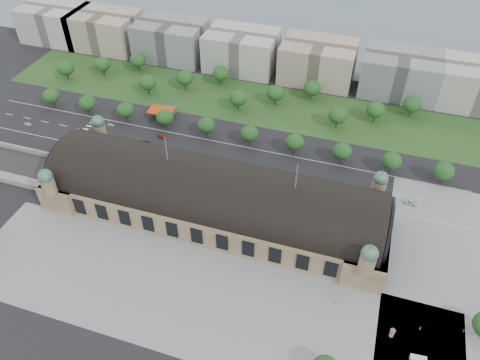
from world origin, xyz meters
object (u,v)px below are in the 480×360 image
(parked_car_1, at_px, (97,148))
(parked_car_6, at_px, (185,170))
(parked_car_0, at_px, (87,148))
(bus_east, at_px, (283,183))
(petrol_station, at_px, (165,111))
(traffic_car_1, at_px, (111,125))
(traffic_car_2, at_px, (145,142))
(traffic_car_3, at_px, (163,137))
(bus_mid, at_px, (258,178))
(parked_car_3, at_px, (162,165))
(parked_car_5, at_px, (157,166))
(pedestrian_5, at_px, (420,328))
(van_south, at_px, (417,359))
(parked_car_2, at_px, (141,158))
(pedestrian_2, at_px, (464,331))
(advertising_column, at_px, (392,333))
(pedestrian_0, at_px, (336,301))
(bus_west, at_px, (215,162))
(traffic_car_6, at_px, (409,202))
(parked_car_4, at_px, (124,159))
(traffic_car_0, at_px, (28,124))

(parked_car_1, relative_size, parked_car_6, 1.08)
(parked_car_0, relative_size, bus_east, 0.33)
(petrol_station, xyz_separation_m, bus_east, (78.57, -38.00, -1.10))
(traffic_car_1, bearing_deg, traffic_car_2, -105.19)
(traffic_car_3, height_order, bus_mid, bus_mid)
(parked_car_3, xyz_separation_m, parked_car_5, (-1.78, -1.40, 0.06))
(pedestrian_5, bearing_deg, parked_car_5, -112.32)
(traffic_car_2, relative_size, parked_car_0, 1.10)
(van_south, bearing_deg, parked_car_2, 148.16)
(petrol_station, distance_m, traffic_car_1, 31.39)
(parked_car_0, relative_size, parked_car_1, 0.86)
(parked_car_2, relative_size, parked_car_3, 1.18)
(traffic_car_1, height_order, pedestrian_2, pedestrian_2)
(advertising_column, xyz_separation_m, pedestrian_0, (-20.81, 7.62, -1.11))
(bus_mid, xyz_separation_m, advertising_column, (67.72, -64.31, 0.17))
(traffic_car_2, height_order, parked_car_3, parked_car_3)
(parked_car_6, height_order, bus_east, bus_east)
(van_south, relative_size, pedestrian_0, 3.53)
(parked_car_1, distance_m, parked_car_2, 25.80)
(parked_car_6, distance_m, pedestrian_2, 138.09)
(parked_car_6, bearing_deg, bus_west, 100.55)
(bus_west, xyz_separation_m, bus_mid, (23.70, -5.00, 0.09))
(traffic_car_6, bearing_deg, parked_car_5, -82.97)
(bus_mid, relative_size, pedestrian_0, 7.92)
(parked_car_3, xyz_separation_m, parked_car_4, (-20.20, -2.11, -0.04))
(parked_car_4, bearing_deg, advertising_column, 28.85)
(parked_car_1, bearing_deg, bus_west, 65.18)
(petrol_station, bearing_deg, parked_car_3, -67.85)
(parked_car_0, height_order, pedestrian_0, pedestrian_0)
(parked_car_1, height_order, parked_car_6, parked_car_1)
(traffic_car_3, xyz_separation_m, pedestrian_5, (135.78, -76.02, 0.07))
(traffic_car_6, xyz_separation_m, advertising_column, (-2.67, -70.78, 1.06))
(traffic_car_3, relative_size, parked_car_0, 1.17)
(parked_car_5, relative_size, bus_west, 0.48)
(traffic_car_0, distance_m, parked_car_6, 99.31)
(parked_car_6, distance_m, pedestrian_5, 126.08)
(bus_west, distance_m, pedestrian_0, 93.77)
(parked_car_3, relative_size, bus_west, 0.36)
(parked_car_2, xyz_separation_m, parked_car_4, (-7.97, -4.00, -0.04))
(parked_car_5, bearing_deg, bus_west, 88.81)
(traffic_car_0, distance_m, parked_car_2, 74.31)
(parked_car_1, relative_size, pedestrian_2, 2.59)
(parked_car_0, relative_size, pedestrian_0, 2.81)
(parked_car_1, relative_size, pedestrian_5, 3.14)
(pedestrian_0, height_order, pedestrian_2, pedestrian_2)
(traffic_car_6, relative_size, parked_car_0, 1.36)
(pedestrian_5, bearing_deg, parked_car_1, -108.73)
(traffic_car_2, height_order, parked_car_1, parked_car_1)
(traffic_car_0, height_order, bus_mid, bus_mid)
(bus_west, distance_m, pedestrian_5, 119.30)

